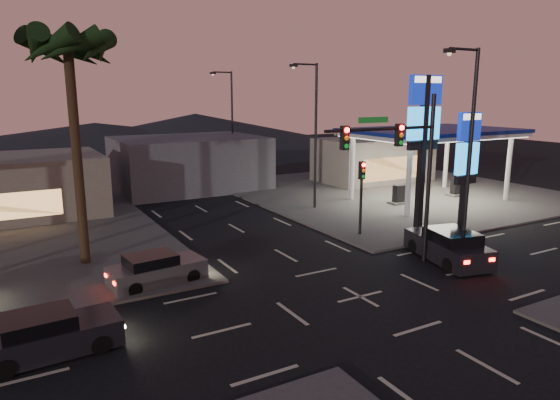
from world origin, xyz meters
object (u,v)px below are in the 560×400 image
traffic_signal_mast (403,156)px  pylon_sign_short (467,154)px  suv_station (448,246)px  gas_station (432,134)px  car_lane_b_front (156,270)px  car_lane_a_front (47,335)px  pylon_sign_tall (424,123)px

traffic_signal_mast → pylon_sign_short: bearing=19.1°
traffic_signal_mast → suv_station: size_ratio=1.57×
gas_station → car_lane_b_front: size_ratio=2.86×
traffic_signal_mast → car_lane_a_front: traffic_signal_mast is taller
car_lane_a_front → car_lane_b_front: car_lane_a_front is taller
pylon_sign_tall → traffic_signal_mast: 6.02m
pylon_sign_tall → pylon_sign_short: bearing=-21.8°
car_lane_a_front → suv_station: (17.83, 0.23, 0.09)m
gas_station → pylon_sign_tall: (-7.50, -6.50, 1.31)m
pylon_sign_tall → suv_station: size_ratio=1.76×
car_lane_a_front → suv_station: size_ratio=0.86×
pylon_sign_tall → traffic_signal_mast: pylon_sign_tall is taller
pylon_sign_tall → traffic_signal_mast: size_ratio=1.12×
pylon_sign_short → traffic_signal_mast: (-7.24, -2.51, 0.57)m
traffic_signal_mast → suv_station: (2.72, -0.58, -4.48)m
traffic_signal_mast → car_lane_b_front: size_ratio=1.88×
car_lane_a_front → traffic_signal_mast: bearing=3.1°
gas_station → suv_station: size_ratio=2.39×
car_lane_a_front → pylon_sign_short: bearing=8.5°
car_lane_b_front → car_lane_a_front: bearing=-137.4°
gas_station → traffic_signal_mast: size_ratio=1.53×
traffic_signal_mast → pylon_sign_tall: bearing=36.5°
pylon_sign_tall → car_lane_a_front: size_ratio=2.05×
suv_station → car_lane_b_front: bearing=163.2°
pylon_sign_short → car_lane_a_front: bearing=-171.5°
gas_station → pylon_sign_short: pylon_sign_short is taller
pylon_sign_tall → car_lane_b_front: (-15.25, -0.09, -5.77)m
gas_station → suv_station: gas_station is taller
pylon_sign_short → suv_station: bearing=-145.7°
pylon_sign_tall → pylon_sign_short: size_ratio=1.29×
pylon_sign_short → car_lane_a_front: pylon_sign_short is taller
pylon_sign_tall → suv_station: 7.26m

